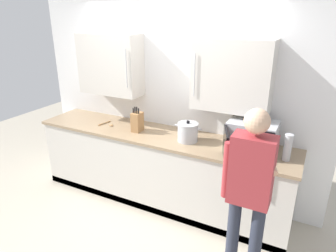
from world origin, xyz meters
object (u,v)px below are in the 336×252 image
Objects in this scene: knife_block at (137,122)px; wooden_spoon at (108,124)px; thermos_flask at (288,147)px; person_figure at (249,188)px; stock_pot at (188,132)px; microwave_oven at (249,136)px.

wooden_spoon is at bearing 179.12° from knife_block.
knife_block is (0.48, -0.01, 0.12)m from wooden_spoon.
thermos_flask is 0.17× the size of person_figure.
wooden_spoon is at bearing 179.76° from stock_pot.
wooden_spoon is at bearing -178.12° from microwave_oven.
knife_block is 0.19× the size of person_figure.
thermos_flask is 0.84m from person_figure.
thermos_flask is (0.40, -0.06, -0.02)m from microwave_oven.
stock_pot is 1.22m from person_figure.
knife_block is at bearing -0.88° from wooden_spoon.
person_figure is at bearing -21.43° from wooden_spoon.
person_figure is (2.08, -0.82, 0.07)m from wooden_spoon.
thermos_flask is at bearing 0.01° from wooden_spoon.
thermos_flask is (1.10, 0.01, 0.03)m from stock_pot.
wooden_spoon is at bearing 158.57° from person_figure.
microwave_oven is 1.88m from wooden_spoon.
thermos_flask is at bearing -8.64° from microwave_oven.
microwave_oven reaches higher than stock_pot.
knife_block is at bearing -179.75° from thermos_flask.
microwave_oven is 2.17× the size of knife_block.
thermos_flask is at bearing 0.25° from knife_block.
knife_block reaches higher than wooden_spoon.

